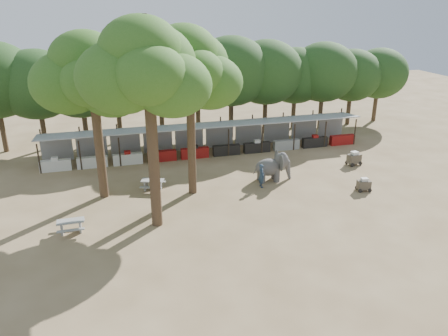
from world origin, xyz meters
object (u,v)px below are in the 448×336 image
object	(u,v)px
cart_back	(354,158)
yard_tree_back	(187,69)
picnic_table_far	(153,183)
picnic_table_near	(71,225)
yard_tree_center	(145,69)
handler	(261,176)
elephant	(273,167)
cart_front	(364,185)
yard_tree_left	(89,76)

from	to	relation	value
cart_back	yard_tree_back	bearing A→B (deg)	176.90
yard_tree_back	picnic_table_far	distance (m)	8.47
picnic_table_near	yard_tree_back	bearing A→B (deg)	25.26
yard_tree_center	picnic_table_near	world-z (taller)	yard_tree_center
handler	picnic_table_near	xyz separation A→B (m)	(-12.92, -3.30, -0.37)
elephant	cart_back	size ratio (longest dim) A/B	2.24
picnic_table_far	cart_back	bearing A→B (deg)	23.77
handler	cart_front	bearing A→B (deg)	-112.47
picnic_table_far	yard_tree_center	bearing A→B (deg)	-74.28
yard_tree_back	cart_back	size ratio (longest dim) A/B	8.90
yard_tree_back	cart_front	bearing A→B (deg)	-14.86
cart_front	cart_back	bearing A→B (deg)	74.68
handler	cart_back	world-z (taller)	handler
cart_front	picnic_table_far	bearing A→B (deg)	172.33
cart_back	picnic_table_near	bearing A→B (deg)	-175.71
yard_tree_center	cart_back	bearing A→B (deg)	18.47
yard_tree_left	picnic_table_near	distance (m)	9.27
elephant	picnic_table_near	world-z (taller)	elephant
yard_tree_center	handler	xyz separation A→B (m)	(8.11, 3.46, -8.34)
yard_tree_left	handler	bearing A→B (deg)	-7.88
picnic_table_near	cart_back	world-z (taller)	cart_back
yard_tree_left	cart_front	world-z (taller)	yard_tree_left
handler	cart_back	xyz separation A→B (m)	(8.83, 2.19, -0.31)
picnic_table_near	picnic_table_far	distance (m)	7.14
yard_tree_left	elephant	size ratio (longest dim) A/B	3.86
yard_tree_left	yard_tree_center	world-z (taller)	yard_tree_center
yard_tree_center	cart_front	world-z (taller)	yard_tree_center
elephant	handler	bearing A→B (deg)	-137.81
yard_tree_left	yard_tree_back	world-z (taller)	yard_tree_back
elephant	yard_tree_center	bearing A→B (deg)	-149.59
yard_tree_left	picnic_table_far	size ratio (longest dim) A/B	5.65
handler	picnic_table_near	bearing A→B (deg)	103.00
cart_back	handler	bearing A→B (deg)	-175.93
yard_tree_center	cart_back	size ratio (longest dim) A/B	9.43
yard_tree_back	cart_back	distance (m)	16.14
yard_tree_left	handler	distance (m)	13.40
picnic_table_near	cart_front	bearing A→B (deg)	1.13
cart_back	cart_front	bearing A→B (deg)	-123.46
picnic_table_near	cart_front	distance (m)	19.66
elephant	cart_front	world-z (taller)	elephant
yard_tree_left	elephant	distance (m)	14.27
cart_front	cart_back	world-z (taller)	cart_back
yard_tree_back	picnic_table_far	bearing A→B (deg)	159.22
yard_tree_center	elephant	bearing A→B (deg)	25.22
handler	yard_tree_left	bearing A→B (deg)	80.80
yard_tree_left	picnic_table_near	size ratio (longest dim) A/B	7.15
cart_back	yard_tree_center	bearing A→B (deg)	-171.41
handler	yard_tree_center	bearing A→B (deg)	111.82
picnic_table_near	picnic_table_far	world-z (taller)	picnic_table_far
yard_tree_left	cart_back	xyz separation A→B (m)	(19.94, 0.66, -7.64)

